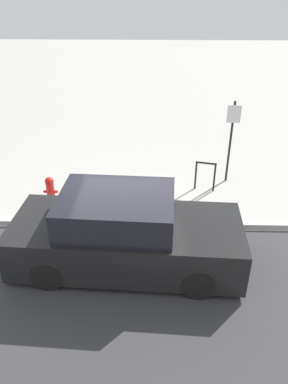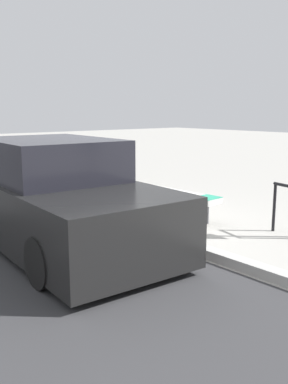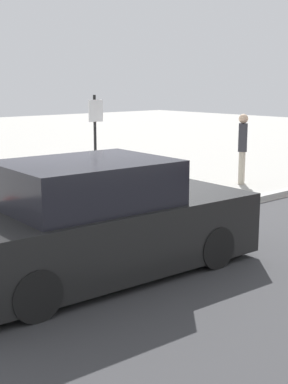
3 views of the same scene
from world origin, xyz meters
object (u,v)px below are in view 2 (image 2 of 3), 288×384
at_px(bike_rack, 286,204).
at_px(fire_hydrant, 102,183).
at_px(parked_car_near, 54,198).
at_px(bench, 179,195).

relative_size(bike_rack, fire_hydrant, 1.08).
xyz_separation_m(fire_hydrant, parked_car_near, (2.03, -2.21, 0.29)).
bearing_deg(parked_car_near, bench, 90.24).
bearing_deg(fire_hydrant, parked_car_near, -47.35).
distance_m(fire_hydrant, parked_car_near, 3.02).
xyz_separation_m(bike_rack, fire_hydrant, (-3.97, -0.85, -0.09)).
bearing_deg(fire_hydrant, bike_rack, 12.05).
height_order(bench, parked_car_near, parked_car_near).
xyz_separation_m(bench, bike_rack, (1.82, 0.60, 0.06)).
bearing_deg(bench, parked_car_near, -96.07).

